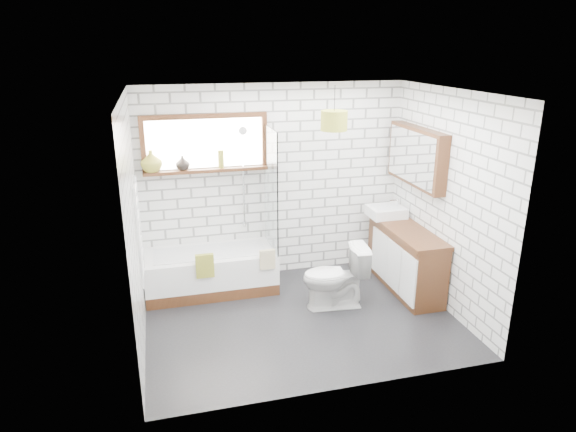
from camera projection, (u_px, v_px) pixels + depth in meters
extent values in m
cube|color=black|center=(301.00, 318.00, 5.81)|extent=(3.40, 2.60, 0.01)
cube|color=white|center=(303.00, 91.00, 5.01)|extent=(3.40, 2.60, 0.01)
cube|color=white|center=(274.00, 182.00, 6.60)|extent=(3.40, 0.01, 2.50)
cube|color=white|center=(345.00, 261.00, 4.21)|extent=(3.40, 0.01, 2.50)
cube|color=white|center=(134.00, 227.00, 5.00)|extent=(0.01, 2.60, 2.50)
cube|color=white|center=(446.00, 201.00, 5.81)|extent=(0.01, 2.60, 2.50)
cube|color=#3B1F10|center=(205.00, 144.00, 6.19)|extent=(1.52, 0.16, 0.68)
cube|color=white|center=(139.00, 231.00, 5.03)|extent=(0.06, 0.52, 1.00)
cube|color=#3B1F10|center=(416.00, 156.00, 6.22)|extent=(0.16, 1.20, 0.70)
cylinder|color=silver|center=(243.00, 178.00, 6.44)|extent=(0.02, 0.02, 1.30)
cube|color=white|center=(211.00, 271.00, 6.38)|extent=(1.59, 0.70, 0.52)
cube|color=white|center=(271.00, 189.00, 6.25)|extent=(0.02, 0.72, 1.50)
cube|color=olive|center=(205.00, 266.00, 5.96)|extent=(0.21, 0.06, 0.29)
cube|color=tan|center=(267.00, 259.00, 6.14)|extent=(0.19, 0.05, 0.24)
cube|color=#3B1F10|center=(405.00, 259.00, 6.41)|extent=(0.45, 1.39, 0.80)
cube|color=white|center=(386.00, 212.00, 6.70)|extent=(0.45, 0.39, 0.13)
cylinder|color=silver|center=(398.00, 205.00, 6.72)|extent=(0.04, 0.04, 0.18)
imported|color=white|center=(335.00, 277.00, 5.95)|extent=(0.49, 0.78, 0.76)
imported|color=olive|center=(151.00, 163.00, 6.06)|extent=(0.30, 0.30, 0.26)
imported|color=black|center=(183.00, 165.00, 6.16)|extent=(0.21, 0.21, 0.17)
cylinder|color=olive|center=(221.00, 161.00, 6.27)|extent=(0.09, 0.09, 0.21)
cylinder|color=olive|center=(334.00, 121.00, 5.94)|extent=(0.31, 0.31, 0.23)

